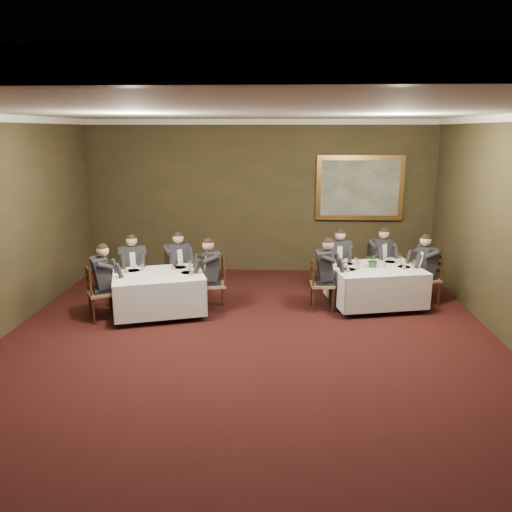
# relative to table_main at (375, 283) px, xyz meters

# --- Properties ---
(ground) EXTENTS (10.00, 10.00, 0.00)m
(ground) POSITION_rel_table_main_xyz_m (-2.28, -2.56, -0.45)
(ground) COLOR black
(ground) RESTS_ON ground
(ceiling) EXTENTS (8.00, 10.00, 0.10)m
(ceiling) POSITION_rel_table_main_xyz_m (-2.28, -2.56, 3.05)
(ceiling) COLOR silver
(ceiling) RESTS_ON back_wall
(back_wall) EXTENTS (8.00, 0.10, 3.50)m
(back_wall) POSITION_rel_table_main_xyz_m (-2.28, 2.44, 1.30)
(back_wall) COLOR #2F2B17
(back_wall) RESTS_ON ground
(crown_molding) EXTENTS (8.00, 10.00, 0.12)m
(crown_molding) POSITION_rel_table_main_xyz_m (-2.28, -2.56, 2.99)
(crown_molding) COLOR white
(crown_molding) RESTS_ON back_wall
(table_main) EXTENTS (1.88, 1.58, 0.67)m
(table_main) POSITION_rel_table_main_xyz_m (0.00, 0.00, 0.00)
(table_main) COLOR #321A0D
(table_main) RESTS_ON ground
(table_second) EXTENTS (1.89, 1.63, 0.67)m
(table_second) POSITION_rel_table_main_xyz_m (-3.98, -0.62, -0.00)
(table_second) COLOR #321A0D
(table_second) RESTS_ON ground
(chair_main_backleft) EXTENTS (0.45, 0.43, 1.00)m
(chair_main_backleft) POSITION_rel_table_main_xyz_m (-0.61, 0.74, -0.17)
(chair_main_backleft) COLOR #916E4A
(chair_main_backleft) RESTS_ON ground
(diner_main_backleft) EXTENTS (0.43, 0.49, 1.35)m
(diner_main_backleft) POSITION_rel_table_main_xyz_m (-0.61, 0.73, 0.06)
(diner_main_backleft) COLOR black
(diner_main_backleft) RESTS_ON chair_main_backleft
(chair_main_backright) EXTENTS (0.56, 0.54, 1.00)m
(chair_main_backright) POSITION_rel_table_main_xyz_m (0.25, 0.92, -0.17)
(chair_main_backright) COLOR #916E4A
(chair_main_backright) RESTS_ON ground
(diner_main_backright) EXTENTS (0.54, 0.59, 1.35)m
(diner_main_backright) POSITION_rel_table_main_xyz_m (0.26, 0.91, 0.06)
(diner_main_backright) COLOR black
(diner_main_backright) RESTS_ON chair_main_backright
(chair_main_endleft) EXTENTS (0.44, 0.46, 1.00)m
(chair_main_endleft) POSITION_rel_table_main_xyz_m (-1.02, -0.22, -0.17)
(chair_main_endleft) COLOR #916E4A
(chair_main_endleft) RESTS_ON ground
(diner_main_endleft) EXTENTS (0.50, 0.44, 1.35)m
(diner_main_endleft) POSITION_rel_table_main_xyz_m (-1.01, -0.22, 0.06)
(diner_main_endleft) COLOR black
(diner_main_endleft) RESTS_ON chair_main_endleft
(chair_main_endright) EXTENTS (0.51, 0.52, 1.00)m
(chair_main_endright) POSITION_rel_table_main_xyz_m (1.02, 0.22, -0.17)
(chair_main_endright) COLOR #916E4A
(chair_main_endright) RESTS_ON ground
(diner_main_endright) EXTENTS (0.56, 0.50, 1.35)m
(diner_main_endright) POSITION_rel_table_main_xyz_m (1.01, 0.22, 0.06)
(diner_main_endright) COLOR black
(diner_main_endright) RESTS_ON chair_main_endright
(chair_sec_backleft) EXTENTS (0.55, 0.53, 1.00)m
(chair_sec_backleft) POSITION_rel_table_main_xyz_m (-4.63, 0.04, -0.17)
(chair_sec_backleft) COLOR #916E4A
(chair_sec_backleft) RESTS_ON ground
(diner_sec_backleft) EXTENTS (0.53, 0.58, 1.35)m
(diner_sec_backleft) POSITION_rel_table_main_xyz_m (-4.62, 0.03, 0.06)
(diner_sec_backleft) COLOR black
(diner_sec_backleft) RESTS_ON chair_sec_backleft
(chair_sec_backright) EXTENTS (0.59, 0.59, 1.00)m
(chair_sec_backright) POSITION_rel_table_main_xyz_m (-3.81, 0.29, -0.17)
(chair_sec_backright) COLOR #916E4A
(chair_sec_backright) RESTS_ON ground
(diner_sec_backright) EXTENTS (0.59, 0.62, 1.35)m
(diner_sec_backright) POSITION_rel_table_main_xyz_m (-3.81, 0.28, 0.06)
(diner_sec_backright) COLOR black
(diner_sec_backright) RESTS_ON chair_sec_backright
(chair_sec_endright) EXTENTS (0.50, 0.52, 1.00)m
(chair_sec_endright) POSITION_rel_table_main_xyz_m (-3.01, -0.32, -0.17)
(chair_sec_endright) COLOR #916E4A
(chair_sec_endright) RESTS_ON ground
(diner_sec_endright) EXTENTS (0.55, 0.49, 1.35)m
(diner_sec_endright) POSITION_rel_table_main_xyz_m (-3.02, -0.33, 0.06)
(diner_sec_endright) COLOR black
(diner_sec_endright) RESTS_ON chair_sec_endright
(chair_sec_endleft) EXTENTS (0.58, 0.59, 1.00)m
(chair_sec_endleft) POSITION_rel_table_main_xyz_m (-4.94, -0.92, -0.17)
(chair_sec_endleft) COLOR #916E4A
(chair_sec_endleft) RESTS_ON ground
(diner_sec_endleft) EXTENTS (0.61, 0.58, 1.35)m
(diner_sec_endleft) POSITION_rel_table_main_xyz_m (-4.93, -0.91, 0.06)
(diner_sec_endleft) COLOR black
(diner_sec_endleft) RESTS_ON chair_sec_endleft
(centerpiece) EXTENTS (0.33, 0.31, 0.29)m
(centerpiece) POSITION_rel_table_main_xyz_m (-0.05, 0.01, 0.46)
(centerpiece) COLOR #2D5926
(centerpiece) RESTS_ON table_main
(candlestick) EXTENTS (0.07, 0.07, 0.46)m
(candlestick) POSITION_rel_table_main_xyz_m (0.17, 0.05, 0.48)
(candlestick) COLOR gold
(candlestick) RESTS_ON table_main
(place_setting_table_main) EXTENTS (0.33, 0.31, 0.14)m
(place_setting_table_main) POSITION_rel_table_main_xyz_m (-0.45, 0.27, 0.35)
(place_setting_table_main) COLOR white
(place_setting_table_main) RESTS_ON table_main
(place_setting_table_second) EXTENTS (0.33, 0.31, 0.14)m
(place_setting_table_second) POSITION_rel_table_main_xyz_m (-4.43, -0.40, 0.35)
(place_setting_table_second) COLOR white
(place_setting_table_second) RESTS_ON table_second
(painting) EXTENTS (1.97, 0.09, 1.47)m
(painting) POSITION_rel_table_main_xyz_m (0.00, 2.38, 1.53)
(painting) COLOR #DA9F4F
(painting) RESTS_ON back_wall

